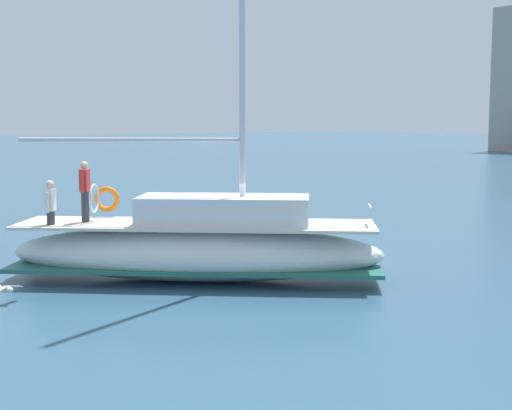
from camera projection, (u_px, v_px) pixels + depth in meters
ground_plane at (249, 269)px, 20.26m from camera, size 400.00×400.00×0.00m
main_sailboat at (199, 245)px, 18.77m from camera, size 8.39×8.58×14.00m
seagull at (6, 289)px, 16.31m from camera, size 0.57×0.91×0.17m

